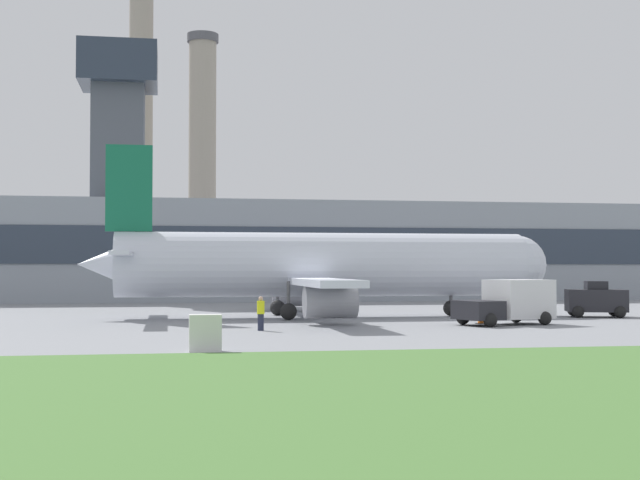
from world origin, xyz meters
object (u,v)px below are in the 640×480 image
Objects in this scene: pushback_tug at (596,301)px; baggage_truck at (510,302)px; airplane at (317,266)px; ground_crew_person at (261,313)px.

pushback_tug is 9.67m from baggage_truck.
pushback_tug is at bearing -8.64° from airplane.
ground_crew_person is at bearing -158.78° from pushback_tug.
baggage_truck reaches higher than ground_crew_person.
ground_crew_person is at bearing -112.65° from airplane.
baggage_truck reaches higher than pushback_tug.
pushback_tug is 22.25m from ground_crew_person.
baggage_truck is 13.22m from ground_crew_person.
pushback_tug is at bearing 21.22° from ground_crew_person.
baggage_truck is at bearing -142.91° from pushback_tug.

